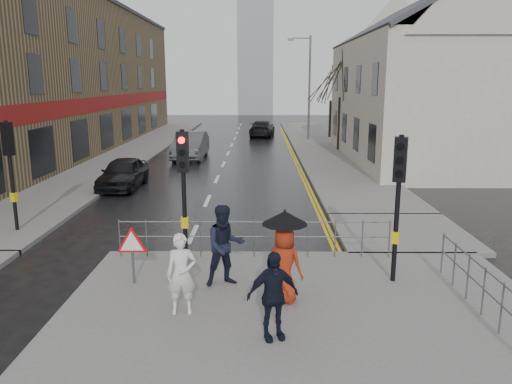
{
  "coord_description": "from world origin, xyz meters",
  "views": [
    {
      "loc": [
        2.08,
        -11.93,
        4.67
      ],
      "look_at": [
        1.98,
        3.18,
        1.32
      ],
      "focal_mm": 35.0,
      "sensor_mm": 36.0,
      "label": 1
    }
  ],
  "objects_px": {
    "pedestrian_a": "(182,274)",
    "pedestrian_with_umbrella": "(284,252)",
    "pedestrian_b": "(225,246)",
    "pedestrian_d": "(273,296)",
    "car_parked": "(123,173)",
    "car_mid": "(190,145)"
  },
  "relations": [
    {
      "from": "pedestrian_b",
      "to": "car_parked",
      "type": "bearing_deg",
      "value": 97.02
    },
    {
      "from": "pedestrian_a",
      "to": "car_mid",
      "type": "relative_size",
      "value": 0.33
    },
    {
      "from": "pedestrian_a",
      "to": "pedestrian_with_umbrella",
      "type": "height_order",
      "value": "pedestrian_with_umbrella"
    },
    {
      "from": "pedestrian_a",
      "to": "car_parked",
      "type": "xyz_separation_m",
      "value": [
        -4.55,
        12.59,
        -0.28
      ]
    },
    {
      "from": "pedestrian_with_umbrella",
      "to": "car_mid",
      "type": "distance_m",
      "value": 21.4
    },
    {
      "from": "pedestrian_b",
      "to": "car_parked",
      "type": "height_order",
      "value": "pedestrian_b"
    },
    {
      "from": "pedestrian_a",
      "to": "pedestrian_with_umbrella",
      "type": "bearing_deg",
      "value": 9.52
    },
    {
      "from": "pedestrian_a",
      "to": "car_mid",
      "type": "xyz_separation_m",
      "value": [
        -2.73,
        21.4,
        -0.14
      ]
    },
    {
      "from": "pedestrian_d",
      "to": "car_mid",
      "type": "xyz_separation_m",
      "value": [
        -4.51,
        22.4,
        -0.14
      ]
    },
    {
      "from": "pedestrian_a",
      "to": "car_parked",
      "type": "relative_size",
      "value": 0.41
    },
    {
      "from": "pedestrian_with_umbrella",
      "to": "car_parked",
      "type": "distance_m",
      "value": 13.74
    },
    {
      "from": "pedestrian_b",
      "to": "pedestrian_a",
      "type": "bearing_deg",
      "value": -136.6
    },
    {
      "from": "pedestrian_b",
      "to": "pedestrian_d",
      "type": "relative_size",
      "value": 1.14
    },
    {
      "from": "car_parked",
      "to": "pedestrian_with_umbrella",
      "type": "bearing_deg",
      "value": -60.0
    },
    {
      "from": "pedestrian_a",
      "to": "car_parked",
      "type": "distance_m",
      "value": 13.39
    },
    {
      "from": "car_parked",
      "to": "pedestrian_b",
      "type": "bearing_deg",
      "value": -63.28
    },
    {
      "from": "pedestrian_d",
      "to": "pedestrian_a",
      "type": "bearing_deg",
      "value": 132.02
    },
    {
      "from": "pedestrian_with_umbrella",
      "to": "pedestrian_a",
      "type": "bearing_deg",
      "value": -165.0
    },
    {
      "from": "pedestrian_a",
      "to": "pedestrian_b",
      "type": "distance_m",
      "value": 1.62
    },
    {
      "from": "pedestrian_with_umbrella",
      "to": "pedestrian_d",
      "type": "height_order",
      "value": "pedestrian_with_umbrella"
    },
    {
      "from": "pedestrian_a",
      "to": "car_mid",
      "type": "bearing_deg",
      "value": 91.79
    },
    {
      "from": "car_mid",
      "to": "pedestrian_a",
      "type": "bearing_deg",
      "value": -81.14
    }
  ]
}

